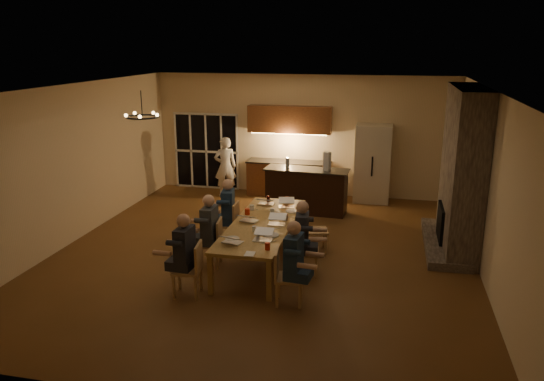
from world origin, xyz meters
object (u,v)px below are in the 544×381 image
Objects in this scene: chair_left_far at (227,224)px; laptop_c at (249,215)px; mug_front at (254,229)px; plate_far at (292,211)px; chair_left_near at (187,269)px; standing_person at (225,167)px; chair_left_mid at (209,243)px; person_left_near at (185,255)px; laptop_d at (277,219)px; laptop_b at (263,234)px; redcup_near at (267,246)px; mug_back at (252,207)px; laptop_e at (266,199)px; laptop_f at (287,202)px; person_right_near at (294,263)px; mug_mid at (272,211)px; can_right at (286,218)px; can_cola at (268,198)px; bar_island at (306,191)px; redcup_mid at (247,212)px; person_right_mid at (302,239)px; chandelier at (142,117)px; laptop_a at (233,236)px; person_left_far at (228,212)px; plate_left at (232,239)px; refrigerator at (373,163)px; redcup_far at (287,200)px; bar_blender at (327,161)px; chair_right_near at (289,277)px; dining_table at (262,242)px; chair_right_mid at (306,251)px; plate_near at (271,235)px; chair_right_far at (316,230)px.

chair_left_far is 0.97m from laptop_c.
mug_front is at bearing 127.03° from laptop_c.
laptop_c is 1.02m from plate_far.
chair_left_near is 5.84m from standing_person.
chair_left_mid is 0.64× the size of person_left_near.
chair_left_mid is 1.32m from laptop_d.
laptop_b is (1.08, 0.77, 0.42)m from chair_left_near.
redcup_near is 2.07m from plate_far.
mug_front is at bearing -73.45° from mug_back.
laptop_d is (0.55, -0.08, 0.00)m from laptop_c.
laptop_e and laptop_f have the same top height.
person_right_near is 13.80× the size of mug_mid.
can_cola is at bearing 118.11° from can_right.
mug_front is at bearing 45.62° from person_right_near.
redcup_mid is (-0.74, -2.71, 0.27)m from bar_island.
person_right_mid is 4.31× the size of laptop_f.
chandelier reaches higher than chair_left_mid.
laptop_e is (0.05, 2.26, 0.00)m from laptop_a.
mug_front is (0.83, -1.13, 0.11)m from person_left_far.
laptop_b is at bearing 6.30° from plate_left.
refrigerator reaches higher than mug_front.
person_right_near is 11.50× the size of can_cola.
chair_left_far is at bearing -54.54° from laptop_a.
laptop_a is at bearing 111.19° from person_right_mid.
chair_left_near is 8.90× the size of mug_mid.
person_right_near is 1.25m from laptop_a.
laptop_a reaches higher than plate_far.
bar_blender reaches higher than redcup_far.
plate_left is (0.09, -1.67, -0.04)m from mug_back.
chair_right_near is 4.73m from bar_blender.
laptop_d is (1.19, 0.41, 0.42)m from chair_left_mid.
dining_table is 3.66× the size of chair_right_mid.
chair_right_near is at bearing -35.65° from redcup_near.
mug_back is 1.67m from plate_left.
laptop_f is 1.15× the size of plate_near.
laptop_d is at bearing -48.48° from mug_back.
laptop_d is (-0.62, 0.41, 0.42)m from chair_right_mid.
plate_far is at bearing 62.40° from dining_table.
bar_island is 2.11m from laptop_f.
bar_island is at bearing 73.12° from mug_back.
mug_front is (0.86, 1.14, 0.11)m from person_left_near.
person_right_near is (-0.02, -1.15, 0.24)m from chair_right_mid.
can_right is (0.44, 0.71, 0.01)m from mug_front.
chair_left_mid is at bearing -1.76° from chair_left_far.
can_cola is (-2.05, -3.05, -0.19)m from refrigerator.
laptop_b is at bearing 48.92° from person_right_near.
chair_left_near reaches higher than mug_back.
chair_right_far is 2.78× the size of laptop_e.
person_right_near is at bearing -61.17° from mug_back.
chair_right_near is 1.43m from mug_front.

